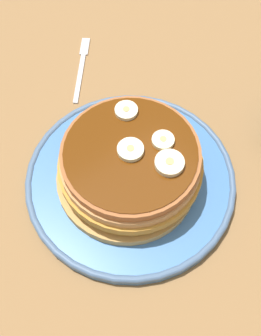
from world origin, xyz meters
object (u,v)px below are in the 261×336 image
object	(u,v)px
pancake_stack	(129,166)
banana_slice_1	(163,141)
banana_slice_0	(128,153)
banana_slice_2	(126,111)
fork	(82,65)
plate	(130,179)
banana_slice_3	(169,163)

from	to	relation	value
pancake_stack	banana_slice_1	bearing A→B (deg)	161.99
banana_slice_0	pancake_stack	bearing A→B (deg)	-127.76
banana_slice_2	fork	bearing A→B (deg)	-101.55
plate	banana_slice_2	bearing A→B (deg)	-121.85
banana_slice_0	banana_slice_1	size ratio (longest dim) A/B	1.17
pancake_stack	banana_slice_3	size ratio (longest dim) A/B	5.31
pancake_stack	banana_slice_2	world-z (taller)	banana_slice_2
plate	banana_slice_3	world-z (taller)	banana_slice_3
banana_slice_1	fork	distance (cm)	23.14
banana_slice_0	banana_slice_1	distance (cm)	4.32
plate	fork	size ratio (longest dim) A/B	2.55
plate	fork	bearing A→B (deg)	-106.73
plate	banana_slice_1	xyz separation A→B (cm)	(-3.75, 1.21, 6.96)
pancake_stack	fork	distance (cm)	21.82
plate	fork	xyz separation A→B (cm)	(-6.17, -20.54, -0.57)
plate	banana_slice_3	xyz separation A→B (cm)	(-2.38, 4.01, 7.03)
banana_slice_1	banana_slice_3	distance (cm)	3.12
banana_slice_0	banana_slice_3	xyz separation A→B (cm)	(-2.83, 3.78, 0.05)
banana_slice_1	banana_slice_3	xyz separation A→B (cm)	(1.37, 2.80, 0.08)
plate	banana_slice_2	distance (cm)	8.91
fork	pancake_stack	bearing A→B (deg)	72.64
banana_slice_3	fork	distance (cm)	25.97
plate	pancake_stack	bearing A→B (deg)	-19.92
pancake_stack	banana_slice_2	distance (cm)	6.59
plate	pancake_stack	world-z (taller)	pancake_stack
banana_slice_1	fork	world-z (taller)	banana_slice_1
pancake_stack	banana_slice_2	size ratio (longest dim) A/B	6.36
banana_slice_0	plate	bearing A→B (deg)	-153.76
pancake_stack	fork	xyz separation A→B (cm)	(-6.39, -20.46, -4.11)
banana_slice_1	banana_slice_3	bearing A→B (deg)	63.86
banana_slice_3	fork	size ratio (longest dim) A/B	0.32
banana_slice_1	banana_slice_3	size ratio (longest dim) A/B	0.79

